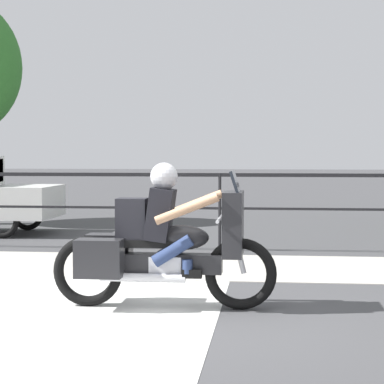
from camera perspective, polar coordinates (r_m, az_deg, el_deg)
The scene contains 5 objects.
ground_plane at distance 7.37m, azimuth -0.64°, elevation -9.78°, with size 120.00×120.00×0.00m, color #424244.
sidewalk_band at distance 10.70m, azimuth 1.50°, elevation -5.70°, with size 44.00×2.40×0.01m, color #B7B2A8.
crosswalk_band at distance 7.43m, azimuth -10.61°, elevation -9.71°, with size 3.16×6.00×0.01m, color silver.
fence_railing at distance 12.27m, azimuth 2.13°, elevation 0.16°, with size 36.00×0.05×1.29m.
motorcycle at distance 7.85m, azimuth -2.27°, elevation -3.93°, with size 2.37×0.76×1.53m.
Camera 1 is at (0.84, -7.14, 1.65)m, focal length 70.00 mm.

